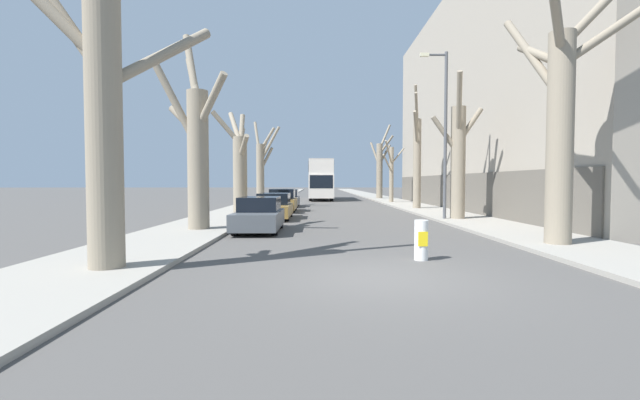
% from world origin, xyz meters
% --- Properties ---
extents(ground_plane, '(300.00, 300.00, 0.00)m').
position_xyz_m(ground_plane, '(0.00, 0.00, 0.00)').
color(ground_plane, '#4C4947').
extents(sidewalk_left, '(3.42, 120.00, 0.12)m').
position_xyz_m(sidewalk_left, '(-6.38, 50.00, 0.06)').
color(sidewalk_left, gray).
rests_on(sidewalk_left, ground).
extents(sidewalk_right, '(3.42, 120.00, 0.12)m').
position_xyz_m(sidewalk_right, '(6.38, 50.00, 0.06)').
color(sidewalk_right, gray).
rests_on(sidewalk_right, ground).
extents(building_facade_right, '(10.08, 33.15, 15.57)m').
position_xyz_m(building_facade_right, '(13.08, 21.39, 7.77)').
color(building_facade_right, '#9E9384').
rests_on(building_facade_right, ground).
extents(street_tree_left_0, '(3.69, 2.95, 8.99)m').
position_xyz_m(street_tree_left_0, '(-5.87, 0.62, 4.01)').
color(street_tree_left_0, gray).
rests_on(street_tree_left_0, ground).
extents(street_tree_left_1, '(3.27, 2.84, 8.17)m').
position_xyz_m(street_tree_left_1, '(-6.08, 8.30, 3.43)').
color(street_tree_left_1, gray).
rests_on(street_tree_left_1, ground).
extents(street_tree_left_2, '(2.45, 3.74, 6.49)m').
position_xyz_m(street_tree_left_2, '(-5.94, 17.01, 2.97)').
color(street_tree_left_2, gray).
rests_on(street_tree_left_2, ground).
extents(street_tree_left_3, '(2.36, 2.86, 6.93)m').
position_xyz_m(street_tree_left_3, '(-5.70, 25.39, 3.10)').
color(street_tree_left_3, gray).
rests_on(street_tree_left_3, ground).
extents(street_tree_right_0, '(4.62, 4.01, 7.88)m').
position_xyz_m(street_tree_right_0, '(6.04, 4.10, 3.90)').
color(street_tree_right_0, gray).
rests_on(street_tree_right_0, ground).
extents(street_tree_right_1, '(2.66, 2.13, 7.22)m').
position_xyz_m(street_tree_right_1, '(5.87, 12.96, 3.20)').
color(street_tree_right_1, gray).
rests_on(street_tree_right_1, ground).
extents(street_tree_right_2, '(1.08, 2.46, 8.63)m').
position_xyz_m(street_tree_right_2, '(5.83, 21.66, 3.72)').
color(street_tree_right_2, gray).
rests_on(street_tree_right_2, ground).
extents(street_tree_right_3, '(2.57, 3.31, 5.68)m').
position_xyz_m(street_tree_right_3, '(5.70, 31.22, 2.89)').
color(street_tree_right_3, gray).
rests_on(street_tree_right_3, ground).
extents(street_tree_right_4, '(2.56, 2.24, 8.74)m').
position_xyz_m(street_tree_right_4, '(6.06, 40.77, 3.72)').
color(street_tree_right_4, gray).
rests_on(street_tree_right_4, ground).
extents(double_decker_bus, '(2.59, 11.60, 4.35)m').
position_xyz_m(double_decker_bus, '(-0.82, 39.40, 2.46)').
color(double_decker_bus, silver).
rests_on(double_decker_bus, ground).
extents(parked_car_0, '(1.72, 4.08, 1.38)m').
position_xyz_m(parked_car_0, '(-3.61, 8.29, 0.65)').
color(parked_car_0, '#4C5156').
rests_on(parked_car_0, ground).
extents(parked_car_1, '(1.84, 4.53, 1.38)m').
position_xyz_m(parked_car_1, '(-3.61, 14.23, 0.65)').
color(parked_car_1, olive).
rests_on(parked_car_1, ground).
extents(parked_car_2, '(1.83, 4.41, 1.51)m').
position_xyz_m(parked_car_2, '(-3.61, 19.99, 0.71)').
color(parked_car_2, olive).
rests_on(parked_car_2, ground).
extents(parked_car_3, '(1.76, 4.53, 1.39)m').
position_xyz_m(parked_car_3, '(-3.61, 25.62, 0.66)').
color(parked_car_3, '#4C5156').
rests_on(parked_car_3, ground).
extents(lamp_post, '(1.40, 0.20, 8.48)m').
position_xyz_m(lamp_post, '(5.09, 12.85, 4.71)').
color(lamp_post, '#4C4F54').
rests_on(lamp_post, ground).
extents(traffic_bollard, '(0.35, 0.36, 1.01)m').
position_xyz_m(traffic_bollard, '(1.32, 1.98, 0.51)').
color(traffic_bollard, white).
rests_on(traffic_bollard, ground).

